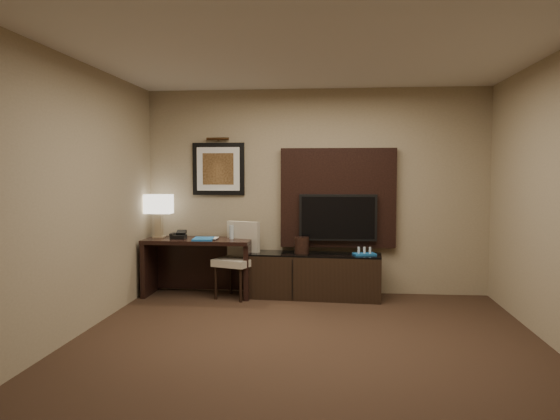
# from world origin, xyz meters

# --- Properties ---
(floor) EXTENTS (4.50, 5.00, 0.01)m
(floor) POSITION_xyz_m (0.00, 0.00, -0.01)
(floor) COLOR #2F1E15
(floor) RESTS_ON ground
(ceiling) EXTENTS (4.50, 5.00, 0.01)m
(ceiling) POSITION_xyz_m (0.00, 0.00, 2.70)
(ceiling) COLOR silver
(ceiling) RESTS_ON wall_back
(wall_back) EXTENTS (4.50, 0.01, 2.70)m
(wall_back) POSITION_xyz_m (0.00, 2.50, 1.35)
(wall_back) COLOR gray
(wall_back) RESTS_ON floor
(wall_front) EXTENTS (4.50, 0.01, 2.70)m
(wall_front) POSITION_xyz_m (0.00, -2.50, 1.35)
(wall_front) COLOR gray
(wall_front) RESTS_ON floor
(wall_left) EXTENTS (0.01, 5.00, 2.70)m
(wall_left) POSITION_xyz_m (-2.25, 0.00, 1.35)
(wall_left) COLOR gray
(wall_left) RESTS_ON floor
(desk) EXTENTS (1.40, 0.62, 0.74)m
(desk) POSITION_xyz_m (-1.50, 2.15, 0.37)
(desk) COLOR black
(desk) RESTS_ON floor
(credenza) EXTENTS (1.69, 0.57, 0.57)m
(credenza) POSITION_xyz_m (0.02, 2.15, 0.29)
(credenza) COLOR black
(credenza) RESTS_ON floor
(tv_wall_panel) EXTENTS (1.50, 0.12, 1.30)m
(tv_wall_panel) POSITION_xyz_m (0.30, 2.44, 1.27)
(tv_wall_panel) COLOR black
(tv_wall_panel) RESTS_ON wall_back
(tv) EXTENTS (1.00, 0.08, 0.60)m
(tv) POSITION_xyz_m (0.30, 2.34, 1.02)
(tv) COLOR black
(tv) RESTS_ON tv_wall_panel
(artwork) EXTENTS (0.70, 0.04, 0.70)m
(artwork) POSITION_xyz_m (-1.30, 2.48, 1.65)
(artwork) COLOR black
(artwork) RESTS_ON wall_back
(picture_light) EXTENTS (0.04, 0.04, 0.30)m
(picture_light) POSITION_xyz_m (-1.30, 2.44, 2.05)
(picture_light) COLOR #412814
(picture_light) RESTS_ON wall_back
(desk_chair) EXTENTS (0.61, 0.65, 0.95)m
(desk_chair) POSITION_xyz_m (-1.00, 2.05, 0.48)
(desk_chair) COLOR beige
(desk_chair) RESTS_ON floor
(table_lamp) EXTENTS (0.39, 0.29, 0.57)m
(table_lamp) POSITION_xyz_m (-2.06, 2.24, 1.03)
(table_lamp) COLOR #99835F
(table_lamp) RESTS_ON desk
(desk_phone) EXTENTS (0.19, 0.17, 0.09)m
(desk_phone) POSITION_xyz_m (-1.76, 2.13, 0.79)
(desk_phone) COLOR black
(desk_phone) RESTS_ON desk
(blue_folder) EXTENTS (0.28, 0.36, 0.02)m
(blue_folder) POSITION_xyz_m (-1.41, 2.06, 0.75)
(blue_folder) COLOR #195AA3
(blue_folder) RESTS_ON desk
(book) EXTENTS (0.16, 0.03, 0.22)m
(book) POSITION_xyz_m (-1.41, 2.12, 0.85)
(book) COLOR gray
(book) RESTS_ON desk
(water_bottle) EXTENTS (0.06, 0.06, 0.18)m
(water_bottle) POSITION_xyz_m (-1.07, 2.19, 0.83)
(water_bottle) COLOR #B1C0C9
(water_bottle) RESTS_ON desk
(ice_bucket) EXTENTS (0.19, 0.19, 0.21)m
(ice_bucket) POSITION_xyz_m (-0.16, 2.15, 0.68)
(ice_bucket) COLOR black
(ice_bucket) RESTS_ON credenza
(minibar_tray) EXTENTS (0.31, 0.23, 0.10)m
(minibar_tray) POSITION_xyz_m (0.63, 2.11, 0.62)
(minibar_tray) COLOR #1B64B1
(minibar_tray) RESTS_ON credenza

